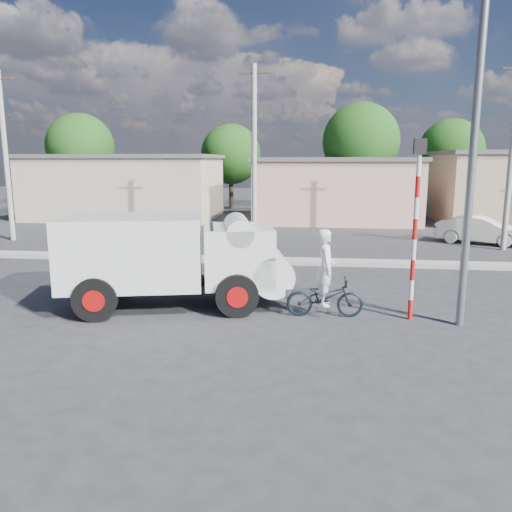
# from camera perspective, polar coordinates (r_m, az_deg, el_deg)

# --- Properties ---
(ground_plane) EXTENTS (120.00, 120.00, 0.00)m
(ground_plane) POSITION_cam_1_polar(r_m,az_deg,el_deg) (11.39, 2.25, -8.95)
(ground_plane) COLOR #2B2A2D
(ground_plane) RESTS_ON ground
(median) EXTENTS (40.00, 0.80, 0.16)m
(median) POSITION_cam_1_polar(r_m,az_deg,el_deg) (19.08, 4.25, -0.59)
(median) COLOR #99968E
(median) RESTS_ON ground
(truck) EXTENTS (6.24, 3.38, 2.45)m
(truck) POSITION_cam_1_polar(r_m,az_deg,el_deg) (13.32, -9.06, -0.11)
(truck) COLOR black
(truck) RESTS_ON ground
(bicycle) EXTENTS (1.93, 0.76, 1.00)m
(bicycle) POSITION_cam_1_polar(r_m,az_deg,el_deg) (12.64, 7.86, -4.67)
(bicycle) COLOR black
(bicycle) RESTS_ON ground
(cyclist) EXTENTS (0.49, 0.72, 1.91)m
(cyclist) POSITION_cam_1_polar(r_m,az_deg,el_deg) (12.52, 7.92, -2.65)
(cyclist) COLOR white
(cyclist) RESTS_ON ground
(car_cream) EXTENTS (4.14, 2.89, 1.30)m
(car_cream) POSITION_cam_1_polar(r_m,az_deg,el_deg) (25.71, 24.26, 2.73)
(car_cream) COLOR white
(car_cream) RESTS_ON ground
(traffic_pole) EXTENTS (0.28, 0.18, 4.36)m
(traffic_pole) POSITION_cam_1_polar(r_m,az_deg,el_deg) (12.47, 17.80, 4.52)
(traffic_pole) COLOR red
(traffic_pole) RESTS_ON ground
(streetlight) EXTENTS (2.34, 0.22, 9.00)m
(streetlight) POSITION_cam_1_polar(r_m,az_deg,el_deg) (12.38, 23.14, 15.13)
(streetlight) COLOR slate
(streetlight) RESTS_ON ground
(building_row) EXTENTS (37.80, 7.30, 4.44)m
(building_row) POSITION_cam_1_polar(r_m,az_deg,el_deg) (32.73, 7.45, 7.75)
(building_row) COLOR beige
(building_row) RESTS_ON ground
(tree_row) EXTENTS (51.24, 7.43, 8.42)m
(tree_row) POSITION_cam_1_polar(r_m,az_deg,el_deg) (39.78, 16.89, 11.99)
(tree_row) COLOR #38281E
(tree_row) RESTS_ON ground
(utility_poles) EXTENTS (35.40, 0.24, 8.00)m
(utility_poles) POSITION_cam_1_polar(r_m,az_deg,el_deg) (22.81, 13.24, 11.11)
(utility_poles) COLOR #99968E
(utility_poles) RESTS_ON ground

